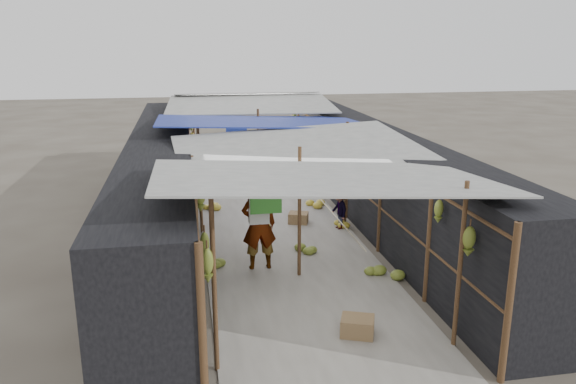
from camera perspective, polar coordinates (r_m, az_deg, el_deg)
ground at (r=8.67m, az=5.28°, el=-16.34°), size 80.00×80.00×0.00m
aisle_slab at (r=14.47m, az=-1.65°, el=-2.97°), size 3.60×16.00×0.02m
stall_left at (r=14.01m, az=-12.66°, el=0.91°), size 1.40×15.00×2.30m
stall_right at (r=14.80m, az=8.71°, el=1.86°), size 1.40×15.00×2.30m
crate_near at (r=9.16m, az=7.07°, el=-13.43°), size 0.63×0.57×0.31m
crate_mid at (r=14.26m, az=1.06°, el=-2.67°), size 0.58×0.52×0.29m
crate_back at (r=17.82m, az=-4.21°, el=0.97°), size 0.59×0.54×0.30m
black_basin at (r=17.34m, az=1.46°, el=0.37°), size 0.54×0.54×0.16m
vendor_elderly at (r=11.27m, az=-2.97°, el=-3.32°), size 0.70×0.47×1.90m
shopper_blue at (r=17.43m, az=-5.13°, el=3.04°), size 1.06×1.00×1.73m
vendor_seated at (r=13.80m, az=5.22°, el=-1.75°), size 0.48×0.71×1.02m
market_canopy at (r=14.25m, az=-1.83°, el=6.67°), size 5.62×15.20×2.77m
hanging_bananas at (r=14.22m, az=-2.60°, el=3.70°), size 3.96×13.68×0.88m
floor_bananas at (r=13.94m, az=-1.09°, el=-3.11°), size 3.90×9.48×0.35m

